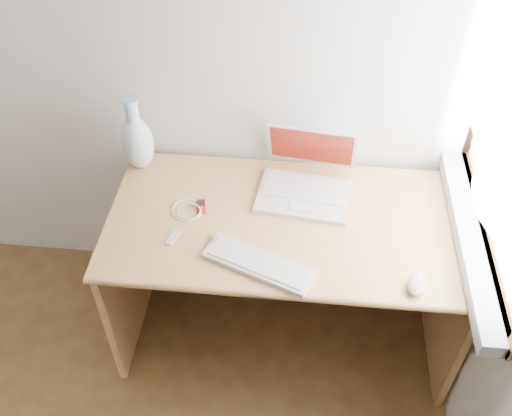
# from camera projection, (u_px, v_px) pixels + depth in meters

# --- Properties ---
(back_wall) EXTENTS (3.50, 0.04, 2.60)m
(back_wall) POSITION_uv_depth(u_px,v_px,m) (27.00, 24.00, 2.14)
(back_wall) COLOR silver
(back_wall) RESTS_ON floor
(desk) EXTENTS (1.40, 0.70, 0.74)m
(desk) POSITION_uv_depth(u_px,v_px,m) (288.00, 241.00, 2.40)
(desk) COLOR tan
(desk) RESTS_ON floor
(laptop) EXTENTS (0.39, 0.34, 0.25)m
(laptop) POSITION_uv_depth(u_px,v_px,m) (305.00, 179.00, 2.28)
(laptop) COLOR silver
(laptop) RESTS_ON desk
(external_keyboard) EXTENTS (0.42, 0.26, 0.02)m
(external_keyboard) POSITION_uv_depth(u_px,v_px,m) (258.00, 264.00, 2.03)
(external_keyboard) COLOR silver
(external_keyboard) RESTS_ON desk
(mouse) EXTENTS (0.10, 0.12, 0.04)m
(mouse) POSITION_uv_depth(u_px,v_px,m) (417.00, 284.00, 1.95)
(mouse) COLOR silver
(mouse) RESTS_ON desk
(ipod) EXTENTS (0.05, 0.08, 0.01)m
(ipod) POSITION_uv_depth(u_px,v_px,m) (201.00, 207.00, 2.24)
(ipod) COLOR red
(ipod) RESTS_ON desk
(cable_coil) EXTENTS (0.16, 0.16, 0.01)m
(cable_coil) POSITION_uv_depth(u_px,v_px,m) (187.00, 210.00, 2.23)
(cable_coil) COLOR silver
(cable_coil) RESTS_ON desk
(remote) EXTENTS (0.05, 0.08, 0.01)m
(remote) POSITION_uv_depth(u_px,v_px,m) (172.00, 238.00, 2.12)
(remote) COLOR silver
(remote) RESTS_ON desk
(vase) EXTENTS (0.13, 0.13, 0.34)m
(vase) POSITION_uv_depth(u_px,v_px,m) (137.00, 141.00, 2.32)
(vase) COLOR silver
(vase) RESTS_ON desk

